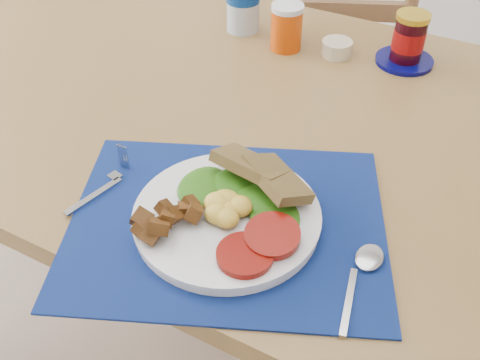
# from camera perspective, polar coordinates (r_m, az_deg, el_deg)

# --- Properties ---
(table) EXTENTS (1.40, 0.90, 0.75)m
(table) POSITION_cam_1_polar(r_m,az_deg,el_deg) (1.15, -4.01, 5.50)
(table) COLOR brown
(table) RESTS_ON ground
(chair_far) EXTENTS (0.54, 0.53, 1.10)m
(chair_far) POSITION_cam_1_polar(r_m,az_deg,el_deg) (1.72, 9.54, 14.00)
(chair_far) COLOR brown
(chair_far) RESTS_ON ground
(placemat) EXTENTS (0.56, 0.51, 0.00)m
(placemat) POSITION_cam_1_polar(r_m,az_deg,el_deg) (0.82, -1.33, -4.36)
(placemat) COLOR black
(placemat) RESTS_ON table
(breakfast_plate) EXTENTS (0.27, 0.27, 0.06)m
(breakfast_plate) POSITION_cam_1_polar(r_m,az_deg,el_deg) (0.81, -1.81, -3.38)
(breakfast_plate) COLOR silver
(breakfast_plate) RESTS_ON placemat
(fork) EXTENTS (0.03, 0.15, 0.00)m
(fork) POSITION_cam_1_polar(r_m,az_deg,el_deg) (0.90, -13.33, -0.32)
(fork) COLOR #B2B5BA
(fork) RESTS_ON placemat
(spoon) EXTENTS (0.04, 0.16, 0.00)m
(spoon) POSITION_cam_1_polar(r_m,az_deg,el_deg) (0.77, 12.33, -9.13)
(spoon) COLOR #B2B5BA
(spoon) RESTS_ON placemat
(juice_glass) EXTENTS (0.07, 0.07, 0.09)m
(juice_glass) POSITION_cam_1_polar(r_m,az_deg,el_deg) (1.23, 4.74, 15.11)
(juice_glass) COLOR #C93E05
(juice_glass) RESTS_ON table
(ramekin) EXTENTS (0.06, 0.06, 0.03)m
(ramekin) POSITION_cam_1_polar(r_m,az_deg,el_deg) (1.23, 9.80, 13.06)
(ramekin) COLOR beige
(ramekin) RESTS_ON table
(jam_on_saucer) EXTENTS (0.12, 0.12, 0.11)m
(jam_on_saucer) POSITION_cam_1_polar(r_m,az_deg,el_deg) (1.22, 16.72, 13.31)
(jam_on_saucer) COLOR #04064D
(jam_on_saucer) RESTS_ON table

